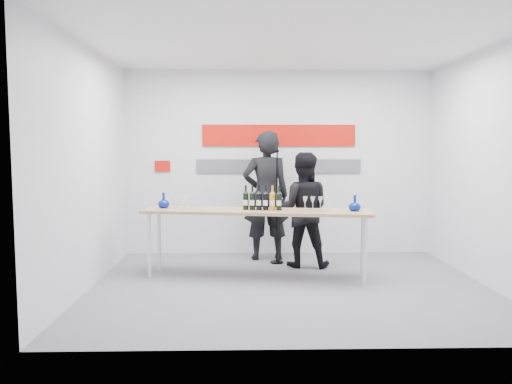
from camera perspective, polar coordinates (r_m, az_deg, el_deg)
The scene contains 12 objects.
ground at distance 6.45m, azimuth 3.80°, elevation -10.65°, with size 5.00×5.00×0.00m, color slate.
back_wall at distance 8.21m, azimuth 2.60°, elevation 3.34°, with size 5.00×0.04×3.00m, color silver.
signage at distance 8.17m, azimuth 2.24°, elevation 5.48°, with size 3.38×0.02×0.79m.
tasting_table at distance 6.70m, azimuth 0.02°, elevation -2.65°, with size 3.12×1.08×0.92m.
wine_bottles at distance 6.67m, azimuth 0.73°, elevation -0.66°, with size 0.53×0.16×0.33m.
decanter_left at distance 7.03m, azimuth -10.51°, elevation -0.92°, with size 0.16×0.16×0.21m, color navy, non-canonical shape.
decanter_right at distance 6.69m, azimuth 11.22°, elevation -1.23°, with size 0.16×0.16×0.21m, color navy, non-canonical shape.
glasses_left at distance 6.88m, azimuth -7.96°, elevation -1.15°, with size 0.39×0.27×0.18m.
glasses_right at distance 6.62m, azimuth 6.94°, elevation -1.37°, with size 0.39×0.27×0.18m.
presenter_left at distance 7.77m, azimuth 1.15°, elevation -0.44°, with size 0.73×0.48×2.00m, color black.
presenter_right at distance 7.36m, azimuth 5.33°, elevation -2.02°, with size 0.82×0.64×1.69m, color black.
mic_stand at distance 7.57m, azimuth 2.41°, elevation -4.22°, with size 0.20×0.20×1.73m.
Camera 1 is at (-0.57, -6.19, 1.75)m, focal length 35.00 mm.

